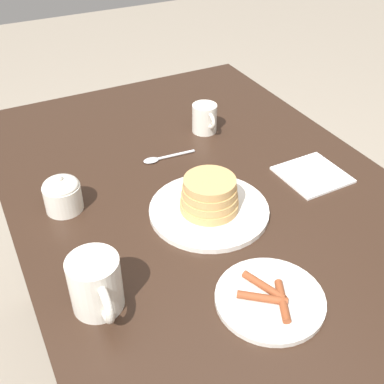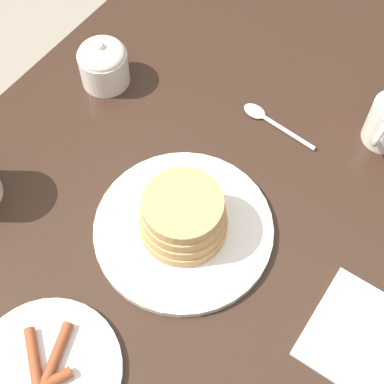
{
  "view_description": "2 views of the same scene",
  "coord_description": "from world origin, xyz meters",
  "px_view_note": "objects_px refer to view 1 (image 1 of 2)",
  "views": [
    {
      "loc": [
        0.67,
        -0.43,
        1.38
      ],
      "look_at": [
        -0.07,
        -0.05,
        0.77
      ],
      "focal_mm": 45.0,
      "sensor_mm": 36.0,
      "label": 1
    },
    {
      "loc": [
        0.27,
        0.19,
        1.49
      ],
      "look_at": [
        -0.07,
        -0.05,
        0.77
      ],
      "focal_mm": 55.0,
      "sensor_mm": 36.0,
      "label": 2
    }
  ],
  "objects_px": {
    "side_plate_bacon": "(270,298)",
    "creamer_pitcher": "(204,117)",
    "coffee_mug": "(96,285)",
    "sugar_bowl": "(62,194)",
    "spoon": "(161,158)",
    "napkin": "(312,175)",
    "pancake_plate": "(209,202)"
  },
  "relations": [
    {
      "from": "sugar_bowl",
      "to": "napkin",
      "type": "xyz_separation_m",
      "value": [
        0.14,
        0.55,
        -0.04
      ]
    },
    {
      "from": "napkin",
      "to": "side_plate_bacon",
      "type": "bearing_deg",
      "value": -48.66
    },
    {
      "from": "side_plate_bacon",
      "to": "coffee_mug",
      "type": "height_order",
      "value": "coffee_mug"
    },
    {
      "from": "coffee_mug",
      "to": "creamer_pitcher",
      "type": "bearing_deg",
      "value": 135.33
    },
    {
      "from": "side_plate_bacon",
      "to": "sugar_bowl",
      "type": "height_order",
      "value": "sugar_bowl"
    },
    {
      "from": "side_plate_bacon",
      "to": "creamer_pitcher",
      "type": "bearing_deg",
      "value": 162.59
    },
    {
      "from": "pancake_plate",
      "to": "spoon",
      "type": "distance_m",
      "value": 0.24
    },
    {
      "from": "pancake_plate",
      "to": "coffee_mug",
      "type": "xyz_separation_m",
      "value": [
        0.14,
        -0.29,
        0.02
      ]
    },
    {
      "from": "sugar_bowl",
      "to": "spoon",
      "type": "relative_size",
      "value": 0.61
    },
    {
      "from": "coffee_mug",
      "to": "sugar_bowl",
      "type": "relative_size",
      "value": 1.46
    },
    {
      "from": "sugar_bowl",
      "to": "napkin",
      "type": "relative_size",
      "value": 0.58
    },
    {
      "from": "pancake_plate",
      "to": "side_plate_bacon",
      "type": "distance_m",
      "value": 0.26
    },
    {
      "from": "spoon",
      "to": "sugar_bowl",
      "type": "bearing_deg",
      "value": -72.36
    },
    {
      "from": "side_plate_bacon",
      "to": "coffee_mug",
      "type": "distance_m",
      "value": 0.29
    },
    {
      "from": "side_plate_bacon",
      "to": "coffee_mug",
      "type": "relative_size",
      "value": 1.54
    },
    {
      "from": "pancake_plate",
      "to": "spoon",
      "type": "relative_size",
      "value": 1.82
    },
    {
      "from": "side_plate_bacon",
      "to": "sugar_bowl",
      "type": "relative_size",
      "value": 2.24
    },
    {
      "from": "side_plate_bacon",
      "to": "napkin",
      "type": "xyz_separation_m",
      "value": [
        -0.27,
        0.3,
        -0.0
      ]
    },
    {
      "from": "side_plate_bacon",
      "to": "napkin",
      "type": "bearing_deg",
      "value": 131.34
    },
    {
      "from": "side_plate_bacon",
      "to": "spoon",
      "type": "distance_m",
      "value": 0.5
    },
    {
      "from": "sugar_bowl",
      "to": "side_plate_bacon",
      "type": "bearing_deg",
      "value": 30.84
    },
    {
      "from": "coffee_mug",
      "to": "creamer_pitcher",
      "type": "height_order",
      "value": "coffee_mug"
    },
    {
      "from": "coffee_mug",
      "to": "spoon",
      "type": "relative_size",
      "value": 0.89
    },
    {
      "from": "coffee_mug",
      "to": "sugar_bowl",
      "type": "bearing_deg",
      "value": 176.39
    },
    {
      "from": "side_plate_bacon",
      "to": "spoon",
      "type": "xyz_separation_m",
      "value": [
        -0.5,
        0.02,
        -0.0
      ]
    },
    {
      "from": "creamer_pitcher",
      "to": "spoon",
      "type": "distance_m",
      "value": 0.18
    },
    {
      "from": "pancake_plate",
      "to": "side_plate_bacon",
      "type": "xyz_separation_m",
      "value": [
        0.26,
        -0.02,
        -0.02
      ]
    },
    {
      "from": "side_plate_bacon",
      "to": "napkin",
      "type": "distance_m",
      "value": 0.41
    },
    {
      "from": "napkin",
      "to": "sugar_bowl",
      "type": "bearing_deg",
      "value": -104.59
    },
    {
      "from": "pancake_plate",
      "to": "sugar_bowl",
      "type": "xyz_separation_m",
      "value": [
        -0.15,
        -0.27,
        0.01
      ]
    },
    {
      "from": "coffee_mug",
      "to": "creamer_pitcher",
      "type": "xyz_separation_m",
      "value": [
        -0.45,
        0.44,
        -0.01
      ]
    },
    {
      "from": "napkin",
      "to": "creamer_pitcher",
      "type": "bearing_deg",
      "value": -157.54
    }
  ]
}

